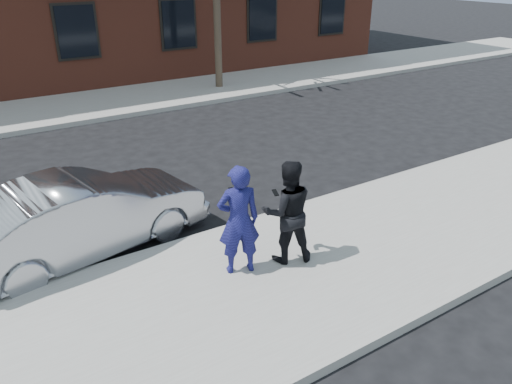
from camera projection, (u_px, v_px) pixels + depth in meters
ground at (306, 264)px, 8.03m from camera, size 100.00×100.00×0.00m
near_sidewalk at (316, 268)px, 7.80m from camera, size 50.00×3.50×0.15m
near_curb at (254, 221)px, 9.17m from camera, size 50.00×0.10×0.15m
far_sidewalk at (97, 104)px, 16.56m from camera, size 50.00×3.50×0.15m
far_curb at (115, 117)px, 15.19m from camera, size 50.00×0.10×0.15m
silver_sedan at (84, 215)px, 8.12m from camera, size 4.25×2.09×1.34m
man_hoodie at (239, 220)px, 7.25m from camera, size 0.72×0.59×1.72m
man_peacoat at (287, 212)px, 7.56m from camera, size 0.98×0.88×1.66m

